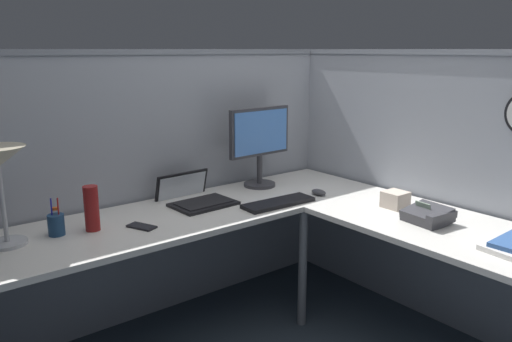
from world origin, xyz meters
The scene contains 12 objects.
cubicle_wall_back centered at (-0.36, 0.87, 0.79)m, with size 2.57×0.12×1.58m.
cubicle_wall_right centered at (0.87, -0.27, 0.79)m, with size 0.12×2.37×1.58m.
desk centered at (-0.15, -0.05, 0.63)m, with size 2.35×2.15×0.73m.
monitor centered at (0.23, 0.64, 1.02)m, with size 0.46×0.20×0.50m.
laptop centered at (-0.28, 0.61, 0.75)m, with size 0.36×0.39×0.22m.
keyboard centered at (0.06, 0.26, 0.74)m, with size 0.43×0.14×0.02m, color black.
computer_mouse centered at (0.37, 0.26, 0.75)m, with size 0.06×0.10×0.03m, color #38383D.
pen_cup centered at (-1.07, 0.54, 0.78)m, with size 0.08×0.08×0.18m.
cell_phone centered at (-0.71, 0.39, 0.73)m, with size 0.07×0.14×0.01m, color black.
thermos_flask centered at (-0.91, 0.50, 0.84)m, with size 0.07×0.07×0.22m, color maroon.
office_phone centered at (0.45, -0.44, 0.77)m, with size 0.21×0.22×0.11m.
tissue_box centered at (0.53, -0.18, 0.78)m, with size 0.12×0.12×0.09m, color beige.
Camera 1 is at (-1.73, -1.80, 1.58)m, focal length 35.63 mm.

